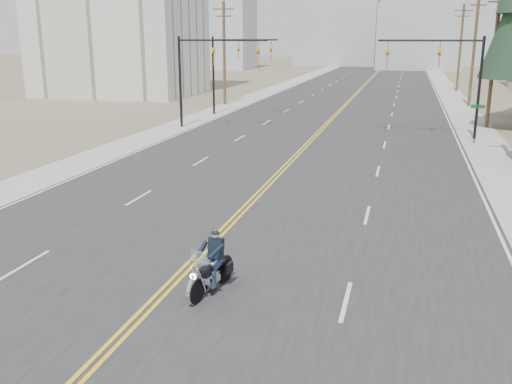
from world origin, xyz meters
name	(u,v)px	position (x,y,z in m)	size (l,w,h in m)	color
ground_plane	(105,354)	(0.00, 0.00, 0.00)	(400.00, 400.00, 0.00)	#776D56
road	(361,89)	(0.00, 70.00, 0.01)	(20.00, 200.00, 0.01)	#303033
sidewalk_left	(279,88)	(-11.50, 70.00, 0.01)	(3.00, 200.00, 0.01)	#A5A5A0
sidewalk_right	(448,91)	(11.50, 70.00, 0.01)	(3.00, 200.00, 0.01)	#A5A5A0
traffic_mast_left	(204,64)	(-8.98, 32.00, 4.94)	(7.10, 0.26, 7.00)	black
traffic_mast_right	(450,67)	(8.98, 32.00, 4.94)	(7.10, 0.26, 7.00)	black
traffic_mast_far	(231,61)	(-9.31, 40.00, 4.87)	(6.10, 0.26, 7.00)	black
street_sign	(477,117)	(10.80, 30.00, 1.80)	(0.90, 0.06, 2.62)	black
utility_pole_c	(494,53)	(12.50, 38.00, 5.73)	(2.20, 0.30, 11.00)	brown
utility_pole_d	(474,47)	(12.50, 53.00, 5.98)	(2.20, 0.30, 11.50)	brown
utility_pole_e	(460,47)	(12.50, 70.00, 5.73)	(2.20, 0.30, 11.00)	brown
utility_pole_left	(224,52)	(-12.50, 48.00, 5.48)	(2.20, 0.30, 10.50)	brown
haze_bldg_a	(220,18)	(-35.00, 115.00, 11.00)	(14.00, 12.00, 22.00)	#B7BCC6
haze_bldg_b	(419,37)	(8.00, 125.00, 7.00)	(18.00, 14.00, 14.00)	#ADB2B7
haze_bldg_d	(338,12)	(-12.00, 140.00, 13.00)	(20.00, 15.00, 26.00)	#ADB2B7
haze_bldg_e	(487,41)	(25.00, 150.00, 6.00)	(14.00, 14.00, 12.00)	#B7BCC6
haze_bldg_f	(182,33)	(-50.00, 130.00, 8.00)	(12.00, 12.00, 16.00)	#ADB2B7
motorcyclist	(210,263)	(1.27, 3.67, 0.87)	(0.95, 2.22, 1.74)	black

